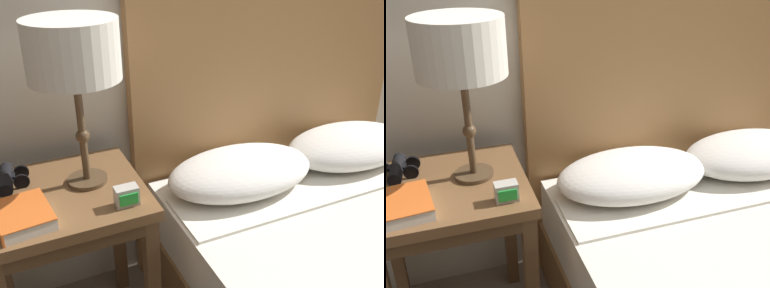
# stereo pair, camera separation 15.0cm
# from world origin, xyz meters

# --- Properties ---
(nightstand) EXTENTS (0.51, 0.47, 0.64)m
(nightstand) POSITION_xyz_m (-0.58, 0.61, 0.54)
(nightstand) COLOR brown
(nightstand) RESTS_ON ground_plane
(table_lamp) EXTENTS (0.28, 0.28, 0.53)m
(table_lamp) POSITION_xyz_m (-0.49, 0.64, 1.07)
(table_lamp) COLOR #4C3823
(table_lamp) RESTS_ON nightstand
(book_on_nightstand) EXTENTS (0.17, 0.20, 0.04)m
(book_on_nightstand) POSITION_xyz_m (-0.71, 0.50, 0.66)
(book_on_nightstand) COLOR silver
(book_on_nightstand) RESTS_ON nightstand
(binoculars_pair) EXTENTS (0.14, 0.16, 0.05)m
(binoculars_pair) POSITION_xyz_m (-0.73, 0.73, 0.67)
(binoculars_pair) COLOR black
(binoculars_pair) RESTS_ON nightstand
(alarm_clock) EXTENTS (0.07, 0.05, 0.06)m
(alarm_clock) POSITION_xyz_m (-0.41, 0.46, 0.67)
(alarm_clock) COLOR #B7B2A8
(alarm_clock) RESTS_ON nightstand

